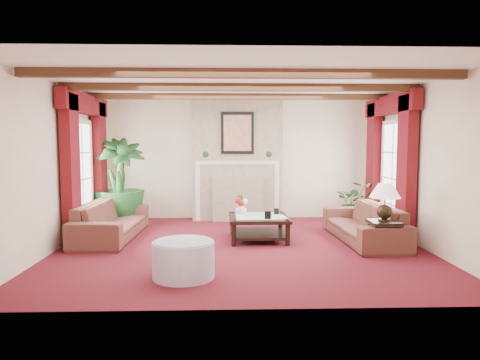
{
  "coord_description": "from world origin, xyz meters",
  "views": [
    {
      "loc": [
        -0.24,
        -7.08,
        1.74
      ],
      "look_at": [
        -0.0,
        0.4,
        1.08
      ],
      "focal_mm": 32.0,
      "sensor_mm": 36.0,
      "label": 1
    }
  ],
  "objects_px": {
    "coffee_table": "(259,228)",
    "side_table": "(384,237)",
    "sofa_left": "(112,214)",
    "ottoman": "(183,260)",
    "sofa_right": "(364,217)",
    "potted_palm": "(120,202)"
  },
  "relations": [
    {
      "from": "coffee_table",
      "to": "side_table",
      "type": "height_order",
      "value": "side_table"
    },
    {
      "from": "sofa_left",
      "to": "ottoman",
      "type": "distance_m",
      "value": 2.83
    },
    {
      "from": "side_table",
      "to": "coffee_table",
      "type": "bearing_deg",
      "value": 151.26
    },
    {
      "from": "sofa_right",
      "to": "side_table",
      "type": "bearing_deg",
      "value": -0.35
    },
    {
      "from": "sofa_left",
      "to": "coffee_table",
      "type": "bearing_deg",
      "value": -93.94
    },
    {
      "from": "ottoman",
      "to": "sofa_right",
      "type": "bearing_deg",
      "value": 33.41
    },
    {
      "from": "side_table",
      "to": "ottoman",
      "type": "relative_size",
      "value": 0.66
    },
    {
      "from": "side_table",
      "to": "ottoman",
      "type": "xyz_separation_m",
      "value": [
        -3.01,
        -1.08,
        -0.03
      ]
    },
    {
      "from": "ottoman",
      "to": "side_table",
      "type": "bearing_deg",
      "value": 19.69
    },
    {
      "from": "sofa_right",
      "to": "side_table",
      "type": "distance_m",
      "value": 0.9
    },
    {
      "from": "sofa_right",
      "to": "potted_palm",
      "type": "relative_size",
      "value": 1.06
    },
    {
      "from": "coffee_table",
      "to": "ottoman",
      "type": "height_order",
      "value": "ottoman"
    },
    {
      "from": "potted_palm",
      "to": "sofa_right",
      "type": "bearing_deg",
      "value": -17.7
    },
    {
      "from": "ottoman",
      "to": "potted_palm",
      "type": "bearing_deg",
      "value": 115.7
    },
    {
      "from": "sofa_left",
      "to": "ottoman",
      "type": "relative_size",
      "value": 2.86
    },
    {
      "from": "potted_palm",
      "to": "side_table",
      "type": "bearing_deg",
      "value": -26.88
    },
    {
      "from": "sofa_left",
      "to": "potted_palm",
      "type": "distance_m",
      "value": 1.09
    },
    {
      "from": "sofa_left",
      "to": "sofa_right",
      "type": "relative_size",
      "value": 1.02
    },
    {
      "from": "ottoman",
      "to": "sofa_left",
      "type": "bearing_deg",
      "value": 123.14
    },
    {
      "from": "potted_palm",
      "to": "side_table",
      "type": "distance_m",
      "value": 5.25
    },
    {
      "from": "coffee_table",
      "to": "ottoman",
      "type": "xyz_separation_m",
      "value": [
        -1.13,
        -2.11,
        0.02
      ]
    },
    {
      "from": "side_table",
      "to": "ottoman",
      "type": "bearing_deg",
      "value": -160.31
    }
  ]
}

